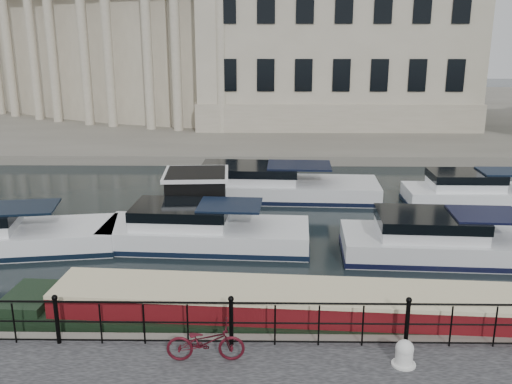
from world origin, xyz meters
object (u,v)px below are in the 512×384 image
narrowboat (291,319)px  harbour_hut (197,201)px  bicycle (206,342)px  mooring_bollard (404,353)px

narrowboat → harbour_hut: (-3.41, 8.57, 0.59)m
bicycle → mooring_bollard: size_ratio=2.89×
bicycle → harbour_hut: harbour_hut is taller
mooring_bollard → harbour_hut: size_ratio=0.16×
narrowboat → harbour_hut: size_ratio=4.26×
narrowboat → bicycle: bearing=-127.6°
mooring_bollard → harbour_hut: harbour_hut is taller
bicycle → mooring_bollard: bicycle is taller
narrowboat → harbour_hut: 9.24m
harbour_hut → bicycle: bearing=-85.9°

